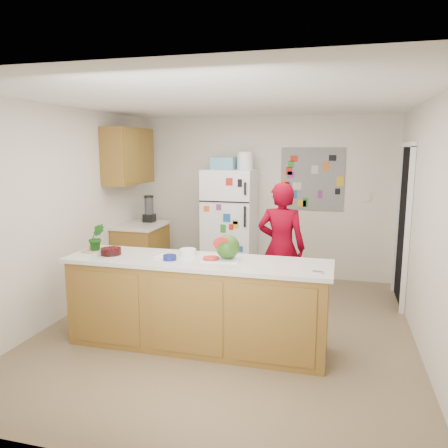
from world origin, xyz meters
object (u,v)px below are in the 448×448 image
(watermelon, at_px, (228,247))
(cherry_bowl, at_px, (111,251))
(person, at_px, (281,248))
(refrigerator, at_px, (230,225))

(watermelon, distance_m, cherry_bowl, 1.23)
(person, bearing_deg, watermelon, 74.20)
(person, xyz_separation_m, watermelon, (-0.39, -1.15, 0.24))
(person, height_order, cherry_bowl, person)
(refrigerator, height_order, cherry_bowl, refrigerator)
(watermelon, height_order, cherry_bowl, watermelon)
(person, bearing_deg, refrigerator, -48.10)
(refrigerator, height_order, person, refrigerator)
(watermelon, bearing_deg, refrigerator, 103.53)
(cherry_bowl, bearing_deg, refrigerator, 74.54)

